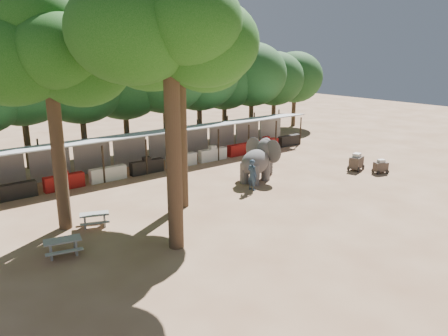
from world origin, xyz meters
TOP-DOWN VIEW (x-y plane):
  - ground at (0.00, 0.00)m, footprint 100.00×100.00m
  - vendor_stalls at (-0.00, 13.84)m, footprint 28.00×2.99m
  - yard_tree_left at (-9.13, 7.19)m, footprint 7.10×6.90m
  - yard_tree_center at (-6.13, 2.19)m, footprint 7.10×6.90m
  - yard_tree_back at (-3.13, 6.19)m, footprint 7.10×6.90m
  - backdrop_trees at (0.00, 19.00)m, footprint 46.46×5.95m
  - elephant at (3.45, 7.02)m, footprint 3.55×2.60m
  - handler at (1.75, 5.75)m, footprint 0.50×0.71m
  - picnic_table_near at (-10.07, 4.18)m, footprint 1.70×1.59m
  - picnic_table_far at (-7.86, 6.27)m, footprint 1.68×1.60m
  - cart_front at (11.06, 3.02)m, footprint 1.15×0.97m
  - cart_back at (10.41, 4.53)m, footprint 1.39×1.08m

SIDE VIEW (x-z plane):
  - ground at x=0.00m, z-range 0.00..0.00m
  - picnic_table_far at x=-7.86m, z-range 0.10..0.77m
  - cart_front at x=11.06m, z-range -0.01..0.95m
  - picnic_table_near at x=-10.07m, z-range 0.11..0.83m
  - cart_back at x=10.41m, z-range -0.01..1.19m
  - handler at x=1.75m, z-range 0.00..1.89m
  - vendor_stalls at x=0.00m, z-range -0.22..2.58m
  - elephant at x=3.45m, z-range 0.00..2.64m
  - backdrop_trees at x=0.00m, z-range 1.35..9.68m
  - yard_tree_left at x=-9.13m, z-range 2.69..13.71m
  - yard_tree_back at x=-3.13m, z-range 2.86..14.22m
  - yard_tree_center at x=-6.13m, z-range 3.19..15.23m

